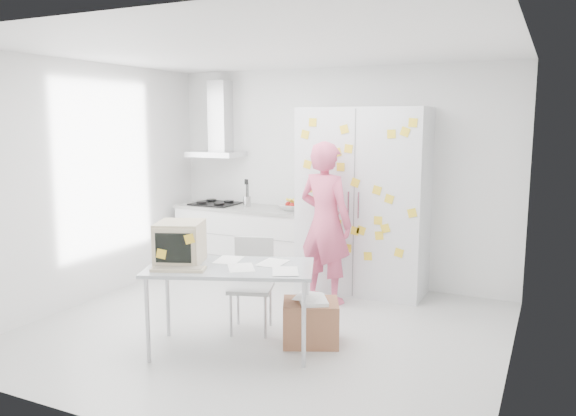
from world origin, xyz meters
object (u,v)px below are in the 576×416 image
at_px(person, 325,223).
at_px(cardboard_box, 311,321).
at_px(chair, 252,278).
at_px(desk, 198,254).

distance_m(person, cardboard_box, 1.43).
bearing_deg(chair, person, 54.81).
xyz_separation_m(chair, cardboard_box, (0.67, -0.10, -0.30)).
bearing_deg(chair, desk, -126.27).
relative_size(desk, chair, 1.78).
bearing_deg(desk, chair, 50.99).
relative_size(person, chair, 2.02).
bearing_deg(chair, cardboard_box, -26.97).
distance_m(desk, chair, 0.75).
xyz_separation_m(desk, cardboard_box, (0.87, 0.53, -0.67)).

